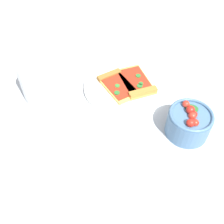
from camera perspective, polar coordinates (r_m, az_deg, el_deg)
The scene contains 7 objects.
ground_plane at distance 0.82m, azimuth 2.19°, elevation 4.17°, with size 2.40×2.40×0.00m, color #B2B7BC.
plate at distance 0.83m, azimuth 2.76°, elevation 5.57°, with size 0.26×0.26×0.01m, color white.
pizza_slice_near at distance 0.82m, azimuth 1.06°, elevation 6.10°, with size 0.15×0.10×0.02m.
pizza_slice_far at distance 0.82m, azimuth 5.39°, elevation 6.21°, with size 0.14×0.09×0.02m.
salad_bowl at distance 0.71m, azimuth 16.46°, elevation -2.21°, with size 0.12×0.12×0.09m.
soda_glass at distance 0.79m, azimuth -16.62°, elevation 6.19°, with size 0.08×0.08×0.13m.
paper_napkin at distance 0.65m, azimuth -1.44°, elevation -13.00°, with size 0.13×0.10×0.00m, color silver.
Camera 1 is at (-0.54, 0.23, 0.57)m, focal length 41.74 mm.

